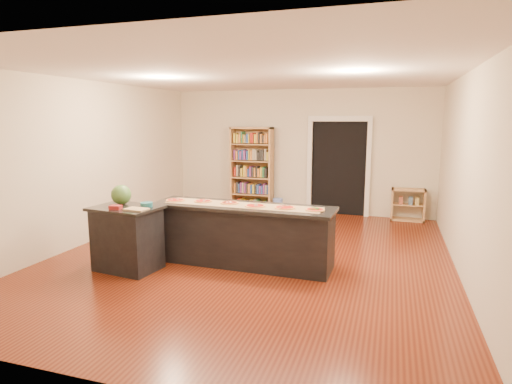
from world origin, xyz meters
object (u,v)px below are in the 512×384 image
(low_shelf, at_px, (408,205))
(watermelon, at_px, (121,195))
(kitchen_island, at_px, (242,235))
(side_counter, at_px, (127,238))
(bookshelf, at_px, (252,169))
(waste_bin, at_px, (278,206))

(low_shelf, distance_m, watermelon, 5.95)
(kitchen_island, distance_m, low_shelf, 4.42)
(kitchen_island, height_order, side_counter, side_counter)
(bookshelf, bearing_deg, kitchen_island, -73.94)
(watermelon, bearing_deg, waste_bin, 73.39)
(bookshelf, bearing_deg, side_counter, -95.75)
(kitchen_island, xyz_separation_m, waste_bin, (-0.40, 3.60, -0.29))
(side_counter, relative_size, waste_bin, 2.80)
(waste_bin, relative_size, watermelon, 1.16)
(kitchen_island, bearing_deg, side_counter, -152.97)
(low_shelf, bearing_deg, watermelon, -133.73)
(waste_bin, bearing_deg, bookshelf, 174.52)
(bookshelf, height_order, waste_bin, bookshelf)
(side_counter, bearing_deg, watermelon, 148.00)
(low_shelf, distance_m, waste_bin, 2.84)
(low_shelf, bearing_deg, side_counter, -131.78)
(bookshelf, distance_m, waste_bin, 1.04)
(low_shelf, bearing_deg, bookshelf, -179.56)
(side_counter, relative_size, low_shelf, 1.36)
(bookshelf, relative_size, low_shelf, 2.85)
(watermelon, bearing_deg, bookshelf, 82.01)
(low_shelf, relative_size, waste_bin, 2.07)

